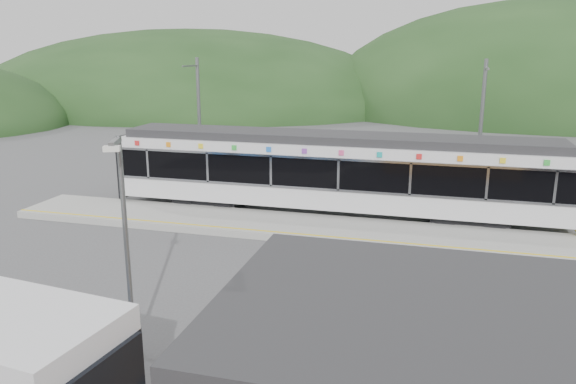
# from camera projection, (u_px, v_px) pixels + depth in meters

# --- Properties ---
(ground) EXTENTS (120.00, 120.00, 0.00)m
(ground) POSITION_uv_depth(u_px,v_px,m) (284.00, 258.00, 20.47)
(ground) COLOR #4C4C4F
(ground) RESTS_ON ground
(hills) EXTENTS (146.00, 149.00, 26.00)m
(hills) POSITION_uv_depth(u_px,v_px,m) (457.00, 229.00, 23.83)
(hills) COLOR #1E3D19
(hills) RESTS_ON ground
(platform) EXTENTS (26.00, 3.20, 0.30)m
(platform) POSITION_uv_depth(u_px,v_px,m) (305.00, 228.00, 23.52)
(platform) COLOR #9E9E99
(platform) RESTS_ON ground
(yellow_line) EXTENTS (26.00, 0.10, 0.01)m
(yellow_line) POSITION_uv_depth(u_px,v_px,m) (297.00, 234.00, 22.26)
(yellow_line) COLOR yellow
(yellow_line) RESTS_ON platform
(train) EXTENTS (20.44, 3.01, 3.74)m
(train) POSITION_uv_depth(u_px,v_px,m) (334.00, 171.00, 25.39)
(train) COLOR black
(train) RESTS_ON ground
(catenary_mast_west) EXTENTS (0.18, 1.80, 7.00)m
(catenary_mast_west) POSITION_uv_depth(u_px,v_px,m) (199.00, 123.00, 29.35)
(catenary_mast_west) COLOR slate
(catenary_mast_west) RESTS_ON ground
(catenary_mast_east) EXTENTS (0.18, 1.80, 7.00)m
(catenary_mast_east) POSITION_uv_depth(u_px,v_px,m) (480.00, 133.00, 25.78)
(catenary_mast_east) COLOR slate
(catenary_mast_east) RESTS_ON ground
(station_shelter) EXTENTS (9.20, 6.20, 3.00)m
(station_shelter) POSITION_uv_depth(u_px,v_px,m) (468.00, 384.00, 10.14)
(station_shelter) COLOR olive
(station_shelter) RESTS_ON ground
(lamp_post) EXTENTS (0.45, 1.04, 5.53)m
(lamp_post) POSITION_uv_depth(u_px,v_px,m) (123.00, 229.00, 13.18)
(lamp_post) COLOR slate
(lamp_post) RESTS_ON ground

